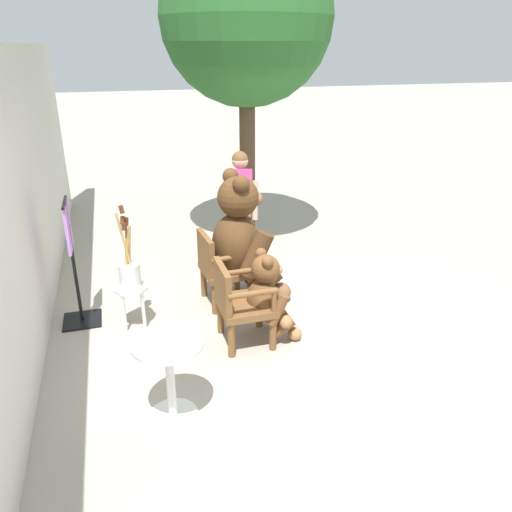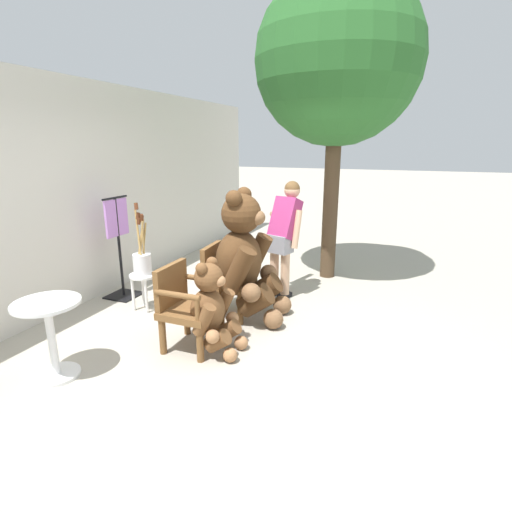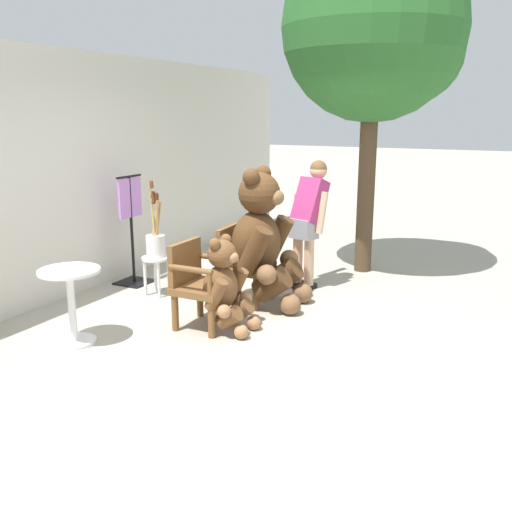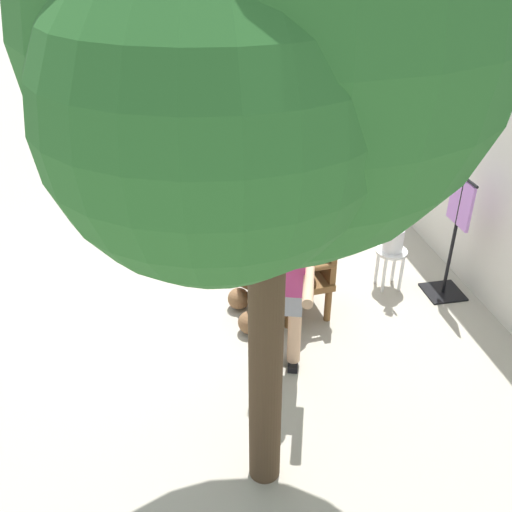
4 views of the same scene
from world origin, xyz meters
TOP-DOWN VIEW (x-y plane):
  - ground_plane at (0.00, 0.00)m, footprint 60.00×60.00m
  - back_wall at (0.00, 2.40)m, footprint 10.00×0.16m
  - wooden_chair_left at (-0.44, 0.43)m, footprint 0.57×0.53m
  - wooden_chair_right at (0.44, 0.43)m, footprint 0.60×0.57m
  - teddy_bear_large at (0.45, 0.17)m, footprint 0.93×0.90m
  - teddy_bear_small at (-0.44, 0.14)m, footprint 0.57×0.54m
  - person_visitor at (1.31, -0.02)m, footprint 0.83×0.48m
  - white_stool at (0.19, 1.45)m, footprint 0.34×0.34m
  - brush_bucket at (0.19, 1.45)m, footprint 0.22×0.22m
  - round_side_table at (-1.38, 1.24)m, footprint 0.56×0.56m
  - patio_tree at (2.45, -0.47)m, footprint 2.43×2.31m
  - clothing_display_stand at (0.43, 1.99)m, footprint 0.44×0.40m

SIDE VIEW (x-z plane):
  - ground_plane at x=0.00m, z-range 0.00..0.00m
  - white_stool at x=0.19m, z-range 0.13..0.59m
  - round_side_table at x=-1.38m, z-range 0.09..0.81m
  - wooden_chair_left at x=-0.44m, z-range 0.03..0.89m
  - wooden_chair_right at x=0.44m, z-range 0.03..0.89m
  - teddy_bear_small at x=-0.44m, z-range -0.01..0.95m
  - brush_bucket at x=0.19m, z-range 0.20..1.10m
  - clothing_display_stand at x=0.43m, z-range 0.04..1.40m
  - teddy_bear_large at x=0.45m, z-range -0.02..1.53m
  - person_visitor at x=1.31m, z-range 0.14..1.69m
  - back_wall at x=0.00m, z-range 0.00..2.80m
  - patio_tree at x=2.45m, z-range 0.93..5.21m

